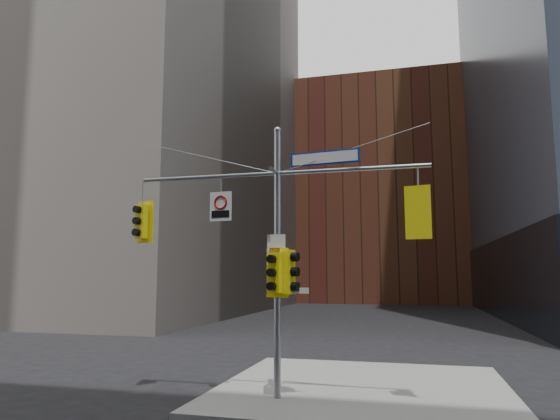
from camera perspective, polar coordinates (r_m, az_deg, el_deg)
The scene contains 12 objects.
sidewalk_corner at distance 15.21m, azimuth 9.52°, elevation -19.46°, with size 8.00×8.00×0.15m, color gray.
brick_midrise at distance 69.72m, azimuth 11.66°, elevation 1.49°, with size 26.00×20.00×28.00m, color brown.
signal_assembly at distance 13.30m, azimuth -0.31°, elevation -2.47°, with size 8.00×0.80×7.30m.
traffic_light_west_arm at distance 14.92m, azimuth -15.56°, elevation -1.27°, with size 0.58×0.53×1.22m.
traffic_light_east_arm at distance 12.90m, azimuth 15.63°, elevation -0.32°, with size 0.63×0.56×1.33m.
traffic_light_pole_side at distance 13.16m, azimuth 1.07°, elevation -7.08°, with size 0.50×0.43×1.15m.
traffic_light_pole_front at distance 12.99m, azimuth -0.61°, elevation -7.17°, with size 0.61×0.54×1.28m.
street_sign_blade at distance 13.34m, azimuth 5.10°, elevation 5.96°, with size 1.89×0.26×0.37m.
regulatory_sign_arm at distance 13.87m, azimuth -6.80°, elevation 0.53°, with size 0.65×0.12×0.81m.
regulatory_sign_pole at distance 13.16m, azimuth -0.44°, elevation -4.27°, with size 0.49×0.06×0.64m.
street_blade_ew at distance 13.15m, azimuth 1.62°, elevation -9.19°, with size 0.78×0.07×0.16m.
street_blade_ns at distance 13.69m, azimuth 0.19°, elevation -9.10°, with size 0.08×0.79×0.16m.
Camera 1 is at (3.42, -10.80, 3.24)m, focal length 32.00 mm.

